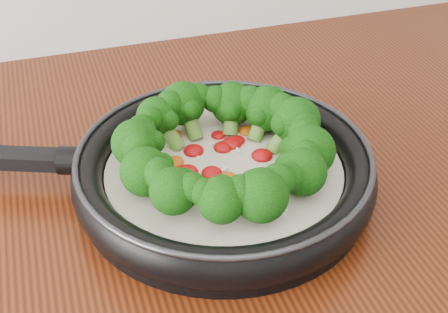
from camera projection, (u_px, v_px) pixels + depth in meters
name	position (u px, v px, depth m)	size (l,w,h in m)	color
skillet	(223.00, 164.00, 0.68)	(0.56, 0.44, 0.10)	black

